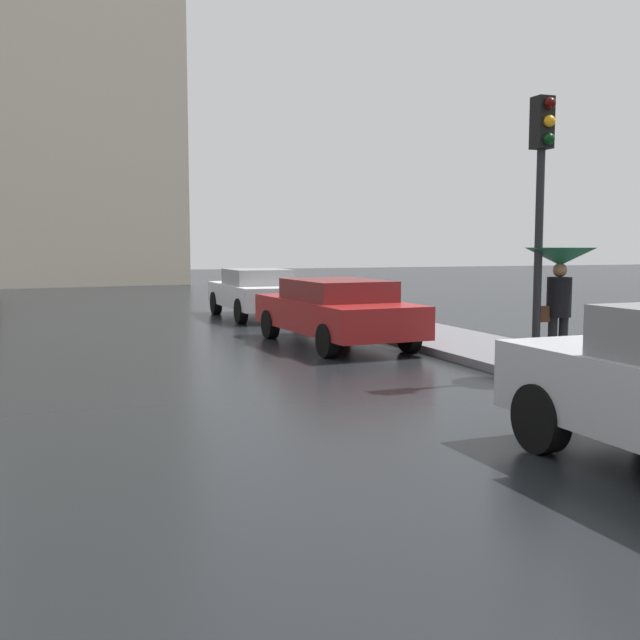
{
  "coord_description": "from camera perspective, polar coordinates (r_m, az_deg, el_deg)",
  "views": [
    {
      "loc": [
        -2.53,
        -0.46,
        2.02
      ],
      "look_at": [
        0.72,
        8.53,
        1.06
      ],
      "focal_mm": 42.54,
      "sensor_mm": 36.0,
      "label": 1
    }
  ],
  "objects": [
    {
      "name": "car_white_behind_camera",
      "position": [
        20.83,
        -4.84,
        2.11
      ],
      "size": [
        1.84,
        4.32,
        1.34
      ],
      "rotation": [
        0.0,
        0.0,
        0.01
      ],
      "color": "silver",
      "rests_on": "ground"
    },
    {
      "name": "traffic_light",
      "position": [
        11.72,
        16.31,
        10.01
      ],
      "size": [
        0.26,
        0.39,
        4.01
      ],
      "color": "black",
      "rests_on": "sidewalk_strip"
    },
    {
      "name": "car_red_near_kerb",
      "position": [
        15.15,
        1.17,
        0.75
      ],
      "size": [
        2.12,
        4.68,
        1.31
      ],
      "rotation": [
        0.0,
        0.0,
        0.06
      ],
      "color": "maroon",
      "rests_on": "ground"
    },
    {
      "name": "distant_tower",
      "position": [
        42.75,
        -18.29,
        21.58
      ],
      "size": [
        10.44,
        8.49,
        31.34
      ],
      "color": "beige",
      "rests_on": "ground"
    },
    {
      "name": "pedestrian_with_umbrella_near",
      "position": [
        11.95,
        17.58,
        3.49
      ],
      "size": [
        1.05,
        1.05,
        1.83
      ],
      "rotation": [
        0.0,
        0.0,
        3.01
      ],
      "color": "black",
      "rests_on": "sidewalk_strip"
    }
  ]
}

